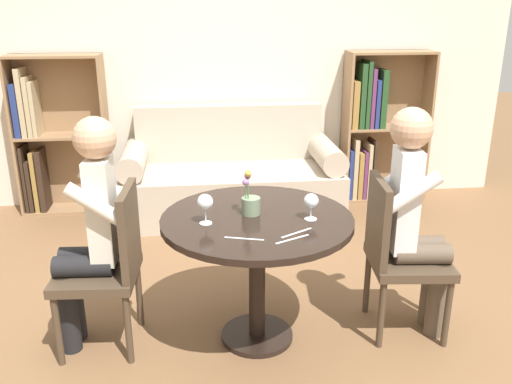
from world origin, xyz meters
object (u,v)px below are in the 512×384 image
object	(u,v)px
couch	(232,179)
flower_vase	(250,202)
chair_left	(110,262)
chair_right	(397,250)
wine_glass_right	(311,202)
person_left	(89,229)
bookshelf_left	(51,138)
bookshelf_right	(373,129)
wine_glass_left	(205,203)
person_right	(416,216)

from	to	relation	value
couch	flower_vase	distance (m)	1.94
chair_left	chair_right	bearing A→B (deg)	92.59
chair_left	wine_glass_right	world-z (taller)	chair_left
person_left	bookshelf_left	bearing A→B (deg)	-158.16
chair_left	person_left	xyz separation A→B (m)	(-0.09, 0.01, 0.19)
bookshelf_right	person_left	world-z (taller)	bookshelf_right
bookshelf_left	wine_glass_left	xyz separation A→B (m)	(1.29, -2.25, 0.18)
person_left	flower_vase	xyz separation A→B (m)	(0.83, -0.01, 0.11)
person_right	couch	bearing A→B (deg)	29.61
bookshelf_left	bookshelf_right	world-z (taller)	same
wine_glass_right	person_right	bearing A→B (deg)	5.55
couch	bookshelf_right	xyz separation A→B (m)	(1.35, 0.26, 0.36)
chair_left	person_right	size ratio (longest dim) A/B	0.70
couch	person_left	xyz separation A→B (m)	(-0.86, -1.87, 0.37)
flower_vase	bookshelf_left	bearing A→B (deg)	125.42
bookshelf_right	flower_vase	bearing A→B (deg)	-122.72
chair_left	wine_glass_left	distance (m)	0.62
bookshelf_left	person_left	world-z (taller)	bookshelf_left
wine_glass_left	person_left	bearing A→B (deg)	169.64
person_left	flower_vase	size ratio (longest dim) A/B	5.14
bookshelf_right	wine_glass_left	xyz separation A→B (m)	(-1.61, -2.24, 0.17)
wine_glass_left	bookshelf_right	bearing A→B (deg)	54.30
chair_right	person_left	xyz separation A→B (m)	(-1.64, 0.04, 0.19)
bookshelf_right	wine_glass_right	distance (m)	2.50
person_right	chair_right	bearing A→B (deg)	86.05
bookshelf_left	person_left	distance (m)	2.25
bookshelf_right	person_left	bearing A→B (deg)	-135.95
person_right	person_left	bearing A→B (deg)	93.66
bookshelf_left	flower_vase	bearing A→B (deg)	-54.58
wine_glass_left	bookshelf_left	bearing A→B (deg)	119.83
chair_right	person_left	world-z (taller)	person_left
wine_glass_left	wine_glass_right	size ratio (longest dim) A/B	1.12
chair_left	chair_right	xyz separation A→B (m)	(1.55, -0.03, 0.00)
bookshelf_left	bookshelf_right	bearing A→B (deg)	-0.13
couch	chair_right	bearing A→B (deg)	-67.93
chair_right	person_left	bearing A→B (deg)	94.06
person_left	chair_right	bearing A→B (deg)	92.32
flower_vase	bookshelf_right	bearing A→B (deg)	57.28
chair_right	wine_glass_left	distance (m)	1.10
wine_glass_left	flower_vase	bearing A→B (deg)	23.51
bookshelf_left	wine_glass_left	bearing A→B (deg)	-60.17
bookshelf_left	person_right	world-z (taller)	bookshelf_left
couch	chair_right	size ratio (longest dim) A/B	2.08
couch	chair_left	xyz separation A→B (m)	(-0.78, -1.88, 0.18)
bookshelf_right	flower_vase	size ratio (longest dim) A/B	5.55
bookshelf_left	flower_vase	xyz separation A→B (m)	(1.53, -2.15, 0.14)
couch	person_left	world-z (taller)	person_left
person_right	bookshelf_right	bearing A→B (deg)	-6.91
chair_right	flower_vase	xyz separation A→B (m)	(-0.81, 0.04, 0.30)
wine_glass_right	flower_vase	distance (m)	0.32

